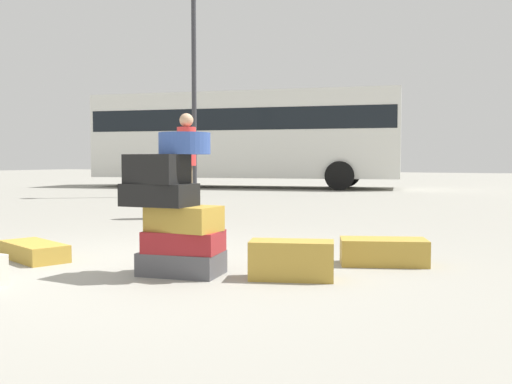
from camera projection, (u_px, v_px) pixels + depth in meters
name	position (u px, v px, depth m)	size (l,w,h in m)	color
ground_plane	(133.00, 271.00, 4.77)	(80.00, 80.00, 0.00)	gray
suitcase_tower	(176.00, 211.00, 4.58)	(0.78, 0.55, 1.15)	#4C4C51
suitcase_tan_foreground_far	(34.00, 251.00, 5.31)	(0.80, 0.36, 0.16)	#B28C33
suitcase_tan_right_side	(292.00, 260.00, 4.44)	(0.65, 0.28, 0.30)	#B28C33
suitcase_tan_left_side	(383.00, 252.00, 5.06)	(0.75, 0.35, 0.23)	#B28C33
person_bearded_onlooker	(187.00, 156.00, 9.08)	(0.30, 0.33, 1.67)	brown
parked_bus	(245.00, 134.00, 19.41)	(10.60, 4.56, 3.15)	silver
lamp_post	(194.00, 39.00, 14.31)	(0.36, 0.36, 6.10)	#333338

